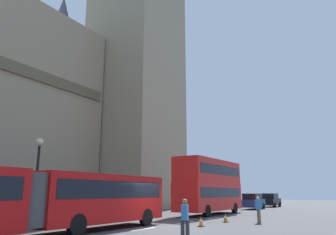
{
  "coord_description": "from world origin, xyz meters",
  "views": [
    {
      "loc": [
        -16.1,
        -10.94,
        1.93
      ],
      "look_at": [
        10.66,
        5.96,
        9.38
      ],
      "focal_mm": 34.27,
      "sensor_mm": 36.0,
      "label": 1
    }
  ],
  "objects_px": {
    "sedan_trailing": "(271,200)",
    "pedestrian_by_kerb": "(258,208)",
    "street_lamp": "(37,174)",
    "sedan_lead": "(253,201)",
    "traffic_cone_west": "(201,222)",
    "traffic_cone_middle": "(225,218)",
    "pedestrian_near_cones": "(185,219)",
    "double_decker_bus": "(210,184)",
    "articulated_bus": "(22,197)"
  },
  "relations": [
    {
      "from": "articulated_bus",
      "to": "sedan_trailing",
      "type": "height_order",
      "value": "articulated_bus"
    },
    {
      "from": "sedan_lead",
      "to": "double_decker_bus",
      "type": "bearing_deg",
      "value": 179.26
    },
    {
      "from": "double_decker_bus",
      "to": "pedestrian_by_kerb",
      "type": "height_order",
      "value": "double_decker_bus"
    },
    {
      "from": "sedan_trailing",
      "to": "pedestrian_by_kerb",
      "type": "relative_size",
      "value": 2.6
    },
    {
      "from": "traffic_cone_west",
      "to": "pedestrian_by_kerb",
      "type": "bearing_deg",
      "value": -25.32
    },
    {
      "from": "traffic_cone_west",
      "to": "traffic_cone_middle",
      "type": "relative_size",
      "value": 1.0
    },
    {
      "from": "sedan_lead",
      "to": "traffic_cone_middle",
      "type": "distance_m",
      "value": 18.86
    },
    {
      "from": "double_decker_bus",
      "to": "pedestrian_by_kerb",
      "type": "distance_m",
      "value": 8.49
    },
    {
      "from": "double_decker_bus",
      "to": "pedestrian_near_cones",
      "type": "distance_m",
      "value": 17.21
    },
    {
      "from": "sedan_lead",
      "to": "pedestrian_near_cones",
      "type": "bearing_deg",
      "value": -167.56
    },
    {
      "from": "double_decker_bus",
      "to": "pedestrian_near_cones",
      "type": "bearing_deg",
      "value": -158.45
    },
    {
      "from": "sedan_trailing",
      "to": "pedestrian_by_kerb",
      "type": "distance_m",
      "value": 25.94
    },
    {
      "from": "pedestrian_near_cones",
      "to": "pedestrian_by_kerb",
      "type": "xyz_separation_m",
      "value": [
        10.35,
        0.15,
        0.0
      ]
    },
    {
      "from": "sedan_trailing",
      "to": "street_lamp",
      "type": "distance_m",
      "value": 35.27
    },
    {
      "from": "sedan_lead",
      "to": "traffic_cone_west",
      "type": "xyz_separation_m",
      "value": [
        -21.89,
        -3.89,
        -0.63
      ]
    },
    {
      "from": "sedan_lead",
      "to": "pedestrian_near_cones",
      "type": "height_order",
      "value": "sedan_lead"
    },
    {
      "from": "articulated_bus",
      "to": "pedestrian_near_cones",
      "type": "relative_size",
      "value": 10.83
    },
    {
      "from": "pedestrian_by_kerb",
      "to": "double_decker_bus",
      "type": "bearing_deg",
      "value": 47.77
    },
    {
      "from": "double_decker_bus",
      "to": "sedan_trailing",
      "type": "distance_m",
      "value": 19.77
    },
    {
      "from": "sedan_lead",
      "to": "traffic_cone_west",
      "type": "bearing_deg",
      "value": -169.93
    },
    {
      "from": "sedan_lead",
      "to": "traffic_cone_middle",
      "type": "xyz_separation_m",
      "value": [
        -18.42,
        -4.0,
        -0.63
      ]
    },
    {
      "from": "articulated_bus",
      "to": "double_decker_bus",
      "type": "height_order",
      "value": "double_decker_bus"
    },
    {
      "from": "articulated_bus",
      "to": "sedan_lead",
      "type": "bearing_deg",
      "value": -0.28
    },
    {
      "from": "street_lamp",
      "to": "double_decker_bus",
      "type": "bearing_deg",
      "value": -16.51
    },
    {
      "from": "street_lamp",
      "to": "pedestrian_by_kerb",
      "type": "xyz_separation_m",
      "value": [
        9.62,
        -10.65,
        -2.14
      ]
    },
    {
      "from": "sedan_trailing",
      "to": "traffic_cone_west",
      "type": "xyz_separation_m",
      "value": [
        -29.7,
        -3.79,
        -0.63
      ]
    },
    {
      "from": "sedan_lead",
      "to": "pedestrian_by_kerb",
      "type": "xyz_separation_m",
      "value": [
        -17.45,
        -5.99,
        -0.0
      ]
    },
    {
      "from": "street_lamp",
      "to": "traffic_cone_middle",
      "type": "bearing_deg",
      "value": -45.03
    },
    {
      "from": "traffic_cone_west",
      "to": "pedestrian_near_cones",
      "type": "distance_m",
      "value": 6.35
    },
    {
      "from": "sedan_trailing",
      "to": "pedestrian_near_cones",
      "type": "distance_m",
      "value": 36.11
    },
    {
      "from": "articulated_bus",
      "to": "street_lamp",
      "type": "xyz_separation_m",
      "value": [
        3.88,
        4.51,
        1.31
      ]
    },
    {
      "from": "traffic_cone_west",
      "to": "pedestrian_by_kerb",
      "type": "xyz_separation_m",
      "value": [
        4.44,
        -2.1,
        0.63
      ]
    },
    {
      "from": "traffic_cone_west",
      "to": "pedestrian_by_kerb",
      "type": "distance_m",
      "value": 4.95
    },
    {
      "from": "sedan_lead",
      "to": "sedan_trailing",
      "type": "bearing_deg",
      "value": -0.7
    },
    {
      "from": "traffic_cone_west",
      "to": "sedan_trailing",
      "type": "bearing_deg",
      "value": 7.27
    },
    {
      "from": "articulated_bus",
      "to": "pedestrian_by_kerb",
      "type": "bearing_deg",
      "value": -24.45
    },
    {
      "from": "sedan_trailing",
      "to": "traffic_cone_west",
      "type": "distance_m",
      "value": 29.94
    },
    {
      "from": "double_decker_bus",
      "to": "traffic_cone_west",
      "type": "distance_m",
      "value": 11.07
    },
    {
      "from": "double_decker_bus",
      "to": "traffic_cone_west",
      "type": "xyz_separation_m",
      "value": [
        -10.01,
        -4.04,
        -2.43
      ]
    },
    {
      "from": "traffic_cone_middle",
      "to": "traffic_cone_west",
      "type": "bearing_deg",
      "value": 178.14
    },
    {
      "from": "articulated_bus",
      "to": "traffic_cone_west",
      "type": "height_order",
      "value": "articulated_bus"
    },
    {
      "from": "pedestrian_near_cones",
      "to": "double_decker_bus",
      "type": "bearing_deg",
      "value": 21.55
    },
    {
      "from": "articulated_bus",
      "to": "pedestrian_near_cones",
      "type": "xyz_separation_m",
      "value": [
        3.16,
        -6.28,
        -0.83
      ]
    },
    {
      "from": "sedan_trailing",
      "to": "street_lamp",
      "type": "height_order",
      "value": "street_lamp"
    },
    {
      "from": "articulated_bus",
      "to": "pedestrian_near_cones",
      "type": "distance_m",
      "value": 7.08
    },
    {
      "from": "pedestrian_near_cones",
      "to": "articulated_bus",
      "type": "bearing_deg",
      "value": 116.66
    },
    {
      "from": "double_decker_bus",
      "to": "pedestrian_by_kerb",
      "type": "bearing_deg",
      "value": -132.23
    },
    {
      "from": "articulated_bus",
      "to": "pedestrian_near_cones",
      "type": "height_order",
      "value": "articulated_bus"
    },
    {
      "from": "double_decker_bus",
      "to": "traffic_cone_middle",
      "type": "xyz_separation_m",
      "value": [
        -6.55,
        -4.15,
        -2.43
      ]
    },
    {
      "from": "traffic_cone_middle",
      "to": "pedestrian_near_cones",
      "type": "relative_size",
      "value": 0.34
    }
  ]
}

